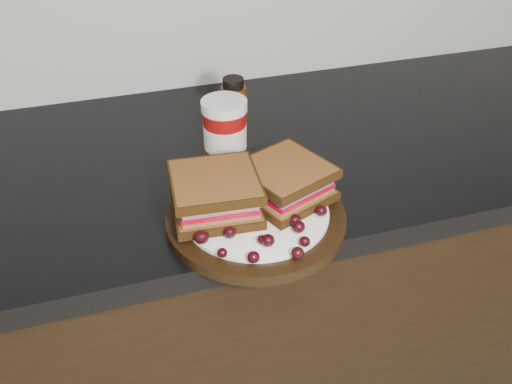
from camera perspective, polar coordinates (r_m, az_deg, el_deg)
The scene contains 30 objects.
base_cabinets at distance 1.36m, azimuth -14.69°, elevation -15.20°, with size 3.96×0.58×0.86m, color black.
countertop at distance 1.06m, azimuth -18.25°, elevation 0.54°, with size 3.98×0.60×0.04m, color black.
plate at distance 0.89m, azimuth -0.00°, elevation -2.68°, with size 0.28×0.28×0.02m, color black.
sandwich_left at distance 0.87m, azimuth -4.09°, elevation -0.19°, with size 0.13×0.13×0.06m, color brown, non-canonical shape.
sandwich_right at distance 0.89m, azimuth 2.94°, elevation 1.04°, with size 0.12×0.12×0.06m, color brown, non-canonical shape.
grape_0 at distance 0.82m, azimuth -5.46°, elevation -4.49°, with size 0.02×0.02×0.02m, color black.
grape_1 at distance 0.83m, azimuth -2.65°, elevation -4.03°, with size 0.02×0.02×0.02m, color black.
grape_2 at distance 0.80m, azimuth -3.39°, elevation -6.09°, with size 0.01×0.01×0.01m, color black.
grape_3 at distance 0.79m, azimuth -0.26°, elevation -6.52°, with size 0.02×0.02×0.02m, color black.
grape_4 at distance 0.81m, azimuth 1.21°, elevation -4.86°, with size 0.02×0.02×0.02m, color black.
grape_5 at distance 0.82m, azimuth 0.60°, elevation -4.79°, with size 0.01×0.01×0.01m, color black.
grape_6 at distance 0.79m, azimuth 4.17°, elevation -6.09°, with size 0.02×0.02×0.02m, color black.
grape_7 at distance 0.81m, azimuth 4.89°, elevation -4.96°, with size 0.02×0.02×0.02m, color black.
grape_8 at distance 0.84m, azimuth 4.29°, elevation -3.50°, with size 0.02×0.02×0.02m, color black.
grape_9 at distance 0.85m, azimuth 3.91°, elevation -2.80°, with size 0.02×0.02×0.02m, color black.
grape_10 at distance 0.87m, azimuth 6.53°, elevation -1.87°, with size 0.02×0.02×0.02m, color black.
grape_11 at distance 0.89m, azimuth 5.39°, elevation -1.00°, with size 0.02×0.02×0.02m, color black.
grape_12 at distance 0.89m, azimuth 4.99°, elevation -0.86°, with size 0.02×0.02×0.02m, color black.
grape_13 at distance 0.93m, azimuth 4.16°, elevation 0.92°, with size 0.02×0.02×0.02m, color black.
grape_14 at distance 0.92m, azimuth 2.39°, elevation 0.52°, with size 0.02×0.02×0.02m, color black.
grape_15 at distance 0.89m, azimuth -2.74°, elevation -0.77°, with size 0.02×0.02×0.02m, color black.
grape_16 at distance 0.89m, azimuth -4.36°, elevation -1.02°, with size 0.02×0.02×0.02m, color black.
grape_17 at distance 0.87m, azimuth -4.23°, elevation -1.74°, with size 0.02×0.02×0.02m, color black.
grape_18 at distance 0.86m, azimuth -5.76°, elevation -2.19°, with size 0.02×0.02×0.02m, color black.
grape_19 at distance 0.85m, azimuth -6.14°, elevation -3.07°, with size 0.02×0.02×0.02m, color black.
grape_20 at distance 0.87m, azimuth -3.26°, elevation -1.57°, with size 0.02×0.02×0.02m, color black.
grape_21 at distance 0.88m, azimuth -3.51°, elevation -1.30°, with size 0.02×0.02×0.01m, color black.
grape_22 at distance 0.86m, azimuth -4.21°, elevation -2.44°, with size 0.01×0.01×0.01m, color black.
condiment_jar at distance 1.02m, azimuth -3.12°, elevation 6.10°, with size 0.08×0.08×0.12m, color maroon.
oil_bottle at distance 1.07m, azimuth -2.23°, elevation 8.13°, with size 0.05×0.05×0.13m, color #4E2107.
Camera 1 is at (0.08, 0.81, 1.46)m, focal length 40.00 mm.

